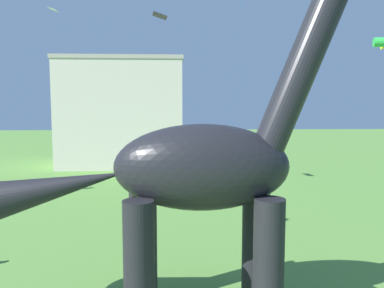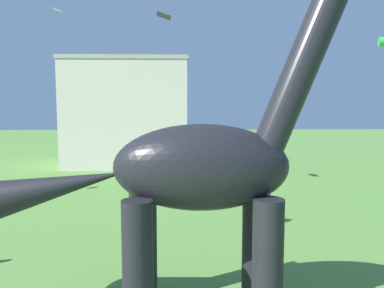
% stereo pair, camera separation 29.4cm
% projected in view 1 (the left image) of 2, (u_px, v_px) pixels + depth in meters
% --- Properties ---
extents(dinosaur_sculpture, '(15.69, 3.32, 16.40)m').
position_uv_depth(dinosaur_sculpture, '(200.00, 167.00, 14.69)').
color(dinosaur_sculpture, black).
rests_on(dinosaur_sculpture, ground_plane).
extents(kite_mid_center, '(0.75, 1.04, 0.27)m').
position_uv_depth(kite_mid_center, '(53.00, 10.00, 32.16)').
color(kite_mid_center, white).
extents(kite_high_right, '(2.15, 2.21, 0.63)m').
position_uv_depth(kite_high_right, '(154.00, 154.00, 14.74)').
color(kite_high_right, white).
extents(kite_near_high, '(1.41, 1.83, 0.41)m').
position_uv_depth(kite_near_high, '(160.00, 16.00, 34.38)').
color(kite_near_high, black).
extents(background_building_block, '(16.55, 10.86, 14.54)m').
position_uv_depth(background_building_block, '(123.00, 112.00, 53.18)').
color(background_building_block, beige).
rests_on(background_building_block, ground_plane).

